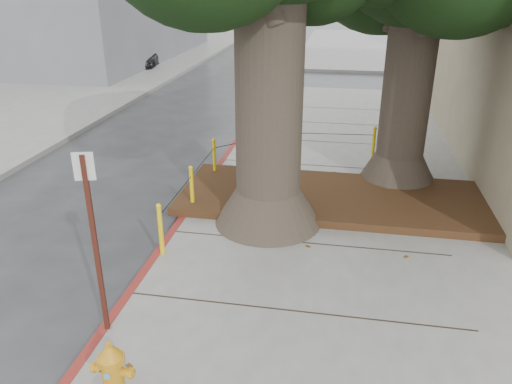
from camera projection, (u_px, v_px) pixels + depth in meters
The scene contains 9 objects.
ground at pixel (259, 315), 7.26m from camera, with size 140.00×140.00×0.00m, color #28282B.
sidewalk_far at pixel (424, 48), 33.31m from camera, with size 16.00×20.00×0.15m, color slate.
curb_red at pixel (181, 223), 9.81m from camera, with size 0.14×26.00×0.16m, color maroon.
planter_bed at pixel (333, 198), 10.54m from camera, with size 6.40×2.60×0.16m, color black.
bollard_ring at pixel (255, 165), 11.08m from camera, with size 3.79×5.39×0.95m.
fire_hydrant at pixel (113, 374), 5.45m from camera, with size 0.43×0.38×0.82m.
signpost at pixel (94, 236), 6.20m from camera, with size 0.25×0.08×2.52m.
car_silver at pixel (461, 70), 22.51m from camera, with size 1.40×3.48×1.18m, color #ABABB1.
car_dark at pixel (145, 57), 26.53m from camera, with size 1.48×3.65×1.06m, color black.
Camera 1 is at (1.01, -5.85, 4.56)m, focal length 35.00 mm.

